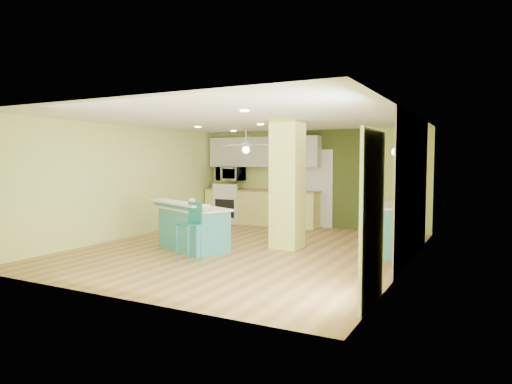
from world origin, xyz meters
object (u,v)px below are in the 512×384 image
peninsula (193,227)px  side_counter (398,230)px  fruit_bowl (281,189)px  bar_stool (191,222)px  canister (192,203)px

peninsula → side_counter: (3.60, 1.37, 0.02)m
peninsula → fruit_bowl: size_ratio=6.01×
bar_stool → peninsula: bearing=138.3°
canister → side_counter: bearing=19.7°
fruit_bowl → canister: bearing=-94.4°
peninsula → bar_stool: bearing=-31.0°
side_counter → fruit_bowl: fruit_bowl is taller
peninsula → canister: 0.48m
side_counter → canister: 3.91m
side_counter → canister: canister is taller
bar_stool → fruit_bowl: (-0.35, 4.46, 0.30)m
bar_stool → side_counter: size_ratio=0.71×
side_counter → peninsula: bearing=-159.1°
side_counter → canister: bearing=-160.3°
peninsula → canister: canister is taller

